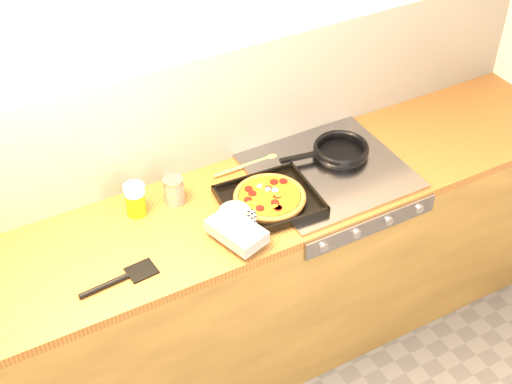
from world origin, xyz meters
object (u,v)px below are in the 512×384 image
pizza_on_tray (260,206)px  frying_pan (340,150)px  tomato_can (174,191)px  juice_glass (135,199)px

pizza_on_tray → frying_pan: pizza_on_tray is taller
frying_pan → tomato_can: bearing=174.7°
pizza_on_tray → juice_glass: size_ratio=3.59×
frying_pan → tomato_can: size_ratio=3.56×
tomato_can → juice_glass: size_ratio=0.85×
frying_pan → juice_glass: 0.88m
pizza_on_tray → tomato_can: tomato_can is taller
pizza_on_tray → frying_pan: 0.49m
pizza_on_tray → tomato_can: size_ratio=4.25×
frying_pan → juice_glass: juice_glass is taller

